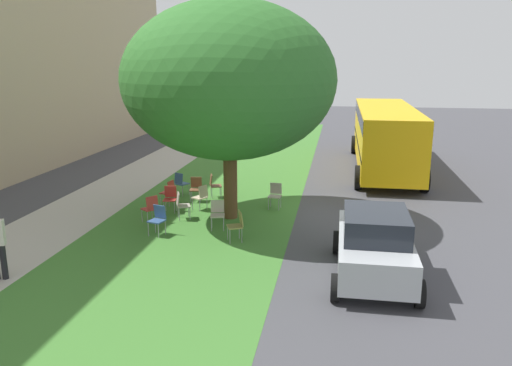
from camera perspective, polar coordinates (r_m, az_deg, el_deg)
ground at (r=16.88m, az=5.22°, el=-3.64°), size 80.00×80.00×0.00m
grass_verge at (r=17.38m, az=-5.37°, el=-3.11°), size 48.00×6.00×0.01m
sidewalk_strip at (r=18.96m, az=-18.36°, el=-2.33°), size 48.00×2.80×0.01m
street_tree at (r=15.85m, az=-3.03°, el=11.41°), size 6.56×6.56×6.82m
chair_0 at (r=18.89m, az=-4.74°, el=-0.10°), size 0.53×0.54×0.88m
chair_1 at (r=19.32m, az=-8.43°, el=0.11°), size 0.57×0.56×0.88m
chair_2 at (r=14.36m, az=-2.13°, el=-4.58°), size 0.54×0.55×0.88m
chair_3 at (r=15.42m, az=-4.34°, el=-3.30°), size 0.50×0.49×0.88m
chair_4 at (r=16.27m, az=-11.74°, el=-2.64°), size 0.58×0.59×0.88m
chair_5 at (r=17.33m, az=-6.18°, el=-1.41°), size 0.56×0.56×0.88m
chair_6 at (r=18.48m, az=-6.75°, el=-0.47°), size 0.48×0.47×0.88m
chair_7 at (r=18.12m, az=-9.75°, el=-0.86°), size 0.49×0.49×0.88m
chair_8 at (r=17.31m, az=-9.61°, el=-1.55°), size 0.47×0.47×0.88m
chair_9 at (r=16.47m, az=-8.36°, el=-2.29°), size 0.54×0.55×0.88m
chair_10 at (r=15.14m, az=-10.94°, el=-3.85°), size 0.52×0.52×0.88m
chair_11 at (r=17.48m, az=2.17°, el=-1.20°), size 0.46×0.45×0.88m
parked_car at (r=12.25m, az=13.13°, el=-6.66°), size 3.70×1.92×1.65m
school_bus at (r=24.21m, az=14.27°, el=5.58°), size 10.40×2.80×2.88m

